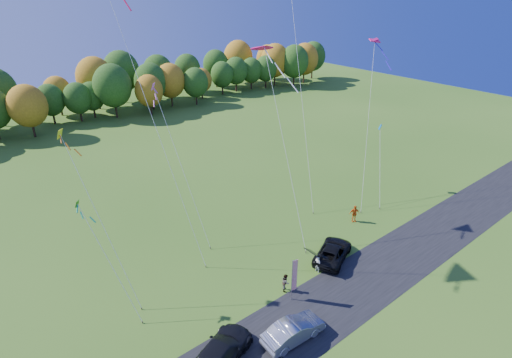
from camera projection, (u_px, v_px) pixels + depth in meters
ground at (299, 275)px, 34.62m from camera, size 160.00×160.00×0.00m
asphalt_strip at (334, 301)px, 31.81m from camera, size 90.00×6.00×0.01m
tree_line at (90, 122)px, 73.21m from camera, size 116.00×12.00×10.00m
black_suv at (333, 252)px, 36.43m from camera, size 5.81×4.34×1.47m
silver_sedan at (294, 331)px, 28.06m from camera, size 4.87×1.92×1.58m
dark_truck_a at (220, 353)px, 26.23m from camera, size 6.38×4.47×1.72m
person_tailgate_a at (318, 264)px, 34.70m from camera, size 0.44×0.63×1.62m
person_tailgate_b at (286, 282)px, 32.62m from camera, size 0.94×0.96×1.56m
person_east at (354, 214)px, 42.08m from camera, size 1.19×0.94×1.89m
feather_flag at (294, 275)px, 31.03m from camera, size 0.51×0.14×3.85m
kite_delta_blue at (151, 114)px, 32.24m from camera, size 4.48×10.38×27.11m
kite_parafoil_orange at (300, 84)px, 44.46m from camera, size 8.09×12.98×25.76m
kite_delta_red at (284, 145)px, 37.41m from camera, size 3.51×10.03×18.78m
kite_parafoil_rainbow at (368, 125)px, 44.32m from camera, size 8.44×6.49×17.58m
kite_diamond_yellow at (102, 223)px, 29.87m from camera, size 2.28×7.11×13.64m
kite_diamond_green at (110, 263)px, 28.98m from camera, size 2.10×5.28×9.18m
kite_diamond_pink at (182, 167)px, 37.24m from camera, size 1.23×7.89×14.92m
kite_diamond_blue_low at (380, 167)px, 45.70m from camera, size 4.69×4.71×8.31m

